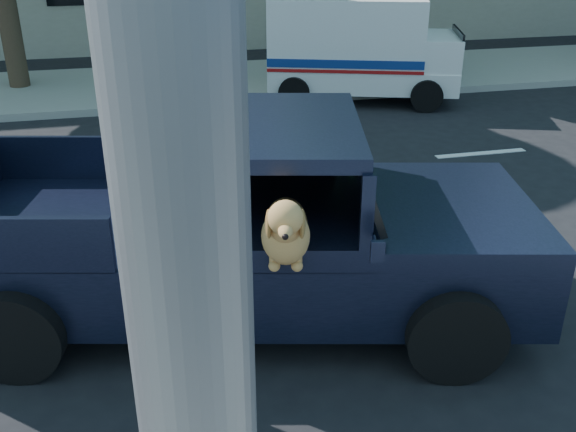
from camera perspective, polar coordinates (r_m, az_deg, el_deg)
The scene contains 5 objects.
ground at distance 6.87m, azimuth 1.03°, elevation -6.24°, with size 120.00×120.00×0.00m, color black.
far_sidewalk at distance 15.36m, azimuth -7.76°, elevation 11.60°, with size 60.00×4.00×0.15m, color gray.
lane_stripes at distance 10.37m, azimuth 7.06°, elevation 4.70°, with size 21.60×0.14×0.01m, color silver, non-canonical shape.
pickup_truck at distance 6.19m, azimuth -4.84°, elevation -3.11°, with size 5.76×3.39×1.94m.
mail_truck at distance 14.03m, azimuth 6.27°, elevation 13.97°, with size 4.24×2.98×2.12m.
Camera 1 is at (-1.50, -5.69, 3.56)m, focal length 40.00 mm.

